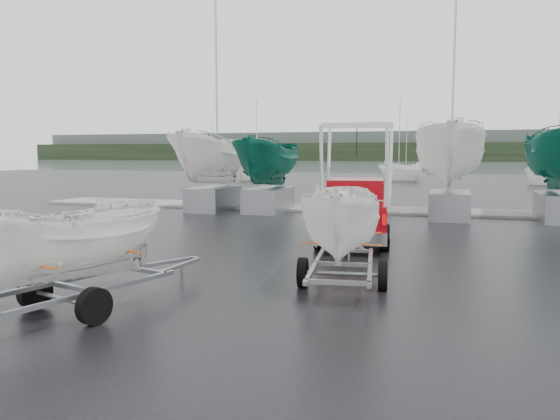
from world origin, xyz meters
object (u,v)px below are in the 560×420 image
object	(u,v)px
pickup_truck	(355,208)
boat_hoist	(357,154)
trailer_hitched	(344,162)
trailer_parked	(68,174)

from	to	relation	value
pickup_truck	boat_hoist	xyz separation A→B (m)	(-1.34, 8.56, 1.70)
pickup_truck	trailer_hitched	distance (m)	6.48
pickup_truck	boat_hoist	size ratio (longest dim) A/B	1.41
pickup_truck	trailer_hitched	xyz separation A→B (m)	(0.79, -6.24, 1.56)
trailer_parked	pickup_truck	bearing A→B (deg)	87.74
pickup_truck	boat_hoist	distance (m)	8.83
pickup_truck	trailer_parked	size ratio (longest dim) A/B	1.34
trailer_hitched	trailer_parked	xyz separation A→B (m)	(-4.00, -3.25, -0.17)
trailer_hitched	trailer_parked	distance (m)	5.16
pickup_truck	trailer_parked	world-z (taller)	trailer_parked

